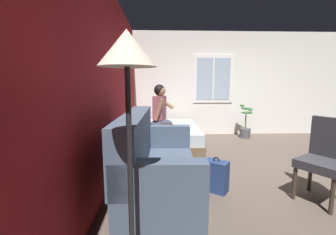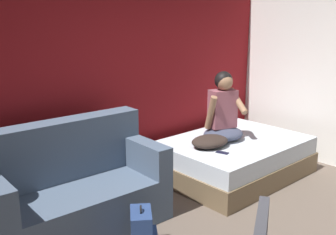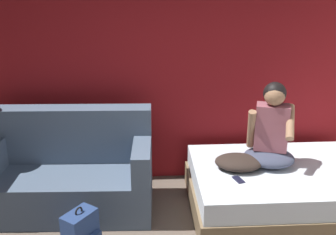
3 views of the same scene
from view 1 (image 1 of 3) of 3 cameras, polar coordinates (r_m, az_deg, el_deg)
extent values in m
plane|color=brown|center=(4.15, 24.61, -11.53)|extent=(40.00, 40.00, 0.00)
cube|color=maroon|center=(3.53, -14.55, 7.96)|extent=(9.98, 0.16, 2.70)
cube|color=silver|center=(6.30, 14.77, 8.18)|extent=(0.16, 6.39, 2.70)
cube|color=white|center=(6.11, 11.43, 9.55)|extent=(0.02, 1.04, 1.24)
cube|color=#9EB2C6|center=(6.09, 11.47, 9.55)|extent=(0.01, 0.88, 1.08)
cube|color=white|center=(6.09, 11.47, 9.55)|extent=(0.01, 0.04, 1.08)
cube|color=brown|center=(4.85, -0.48, -6.21)|extent=(1.86, 1.34, 0.26)
cube|color=silver|center=(4.79, -0.48, -3.44)|extent=(1.80, 1.30, 0.22)
cube|color=#47566B|center=(2.75, -1.71, -16.25)|extent=(1.73, 0.86, 0.44)
cube|color=#47566B|center=(2.60, -8.42, -5.65)|extent=(1.71, 0.30, 0.60)
cube|color=#47566B|center=(1.90, -2.38, -15.55)|extent=(0.21, 0.81, 0.32)
cube|color=#47566B|center=(3.34, -1.40, -4.77)|extent=(0.21, 0.81, 0.32)
cylinder|color=#382D23|center=(3.17, 29.43, -14.28)|extent=(0.04, 0.04, 0.40)
cylinder|color=#382D23|center=(3.04, 36.24, -15.90)|extent=(0.04, 0.04, 0.40)
cylinder|color=#382D23|center=(3.51, 32.40, -12.34)|extent=(0.04, 0.04, 0.40)
cube|color=#333338|center=(3.19, 34.56, -9.83)|extent=(0.63, 0.63, 0.10)
cube|color=#333338|center=(3.30, 36.29, -4.18)|extent=(0.42, 0.29, 0.48)
ellipsoid|color=#383D51|center=(4.64, -1.67, -1.45)|extent=(0.63, 0.58, 0.16)
cube|color=#8C4C56|center=(4.61, -2.16, 2.49)|extent=(0.37, 0.29, 0.48)
cylinder|color=#936B4C|center=(4.41, -2.31, 1.94)|extent=(0.14, 0.23, 0.44)
cylinder|color=#936B4C|center=(4.74, -0.63, 3.89)|extent=(0.19, 0.38, 0.29)
sphere|color=#936B4C|center=(4.58, -1.94, 6.78)|extent=(0.21, 0.21, 0.21)
ellipsoid|color=black|center=(4.58, -2.19, 6.97)|extent=(0.28, 0.28, 0.23)
cube|color=navy|center=(3.03, 12.04, -14.37)|extent=(0.32, 0.35, 0.40)
cube|color=navy|center=(3.17, 12.78, -15.13)|extent=(0.18, 0.22, 0.18)
torus|color=black|center=(2.96, 12.18, -10.53)|extent=(0.06, 0.08, 0.09)
ellipsoid|color=#2D231E|center=(4.31, -0.61, -2.37)|extent=(0.53, 0.43, 0.14)
cube|color=black|center=(4.29, 2.70, -3.33)|extent=(0.11, 0.16, 0.01)
cylinder|color=black|center=(1.55, -9.54, -15.29)|extent=(0.04, 0.04, 1.45)
cone|color=beige|center=(1.43, -10.42, 17.00)|extent=(0.36, 0.36, 0.22)
cylinder|color=#4C4C51|center=(6.05, 18.98, -3.76)|extent=(0.26, 0.26, 0.24)
cylinder|color=#426033|center=(6.00, 19.12, -0.96)|extent=(0.03, 0.03, 0.36)
ellipsoid|color=#2D6B33|center=(5.86, 19.40, 1.18)|extent=(0.15, 0.29, 0.06)
ellipsoid|color=#2D6B33|center=(6.06, 19.40, 2.17)|extent=(0.22, 0.29, 0.06)
ellipsoid|color=#2D6B33|center=(5.93, 18.34, 2.87)|extent=(0.29, 0.15, 0.06)
ellipsoid|color=#2D6B33|center=(5.95, 20.21, 1.83)|extent=(0.30, 0.21, 0.06)
camera|label=2|loc=(3.31, 74.55, 13.68)|focal=42.00mm
camera|label=3|loc=(5.04, 47.49, 16.70)|focal=42.00mm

